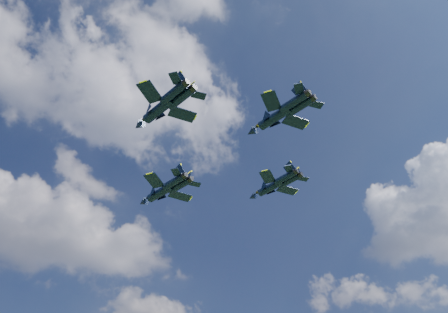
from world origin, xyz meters
TOP-DOWN VIEW (x-y plane):
  - jet_lead at (-5.43, 23.07)m, footprint 13.22×17.60m
  - jet_left at (-10.99, -1.80)m, footprint 12.97×17.57m
  - jet_right at (19.87, 16.09)m, footprint 12.01×16.26m
  - jet_slot at (11.35, -6.46)m, footprint 12.53×16.92m

SIDE VIEW (x-z plane):
  - jet_lead at x=-5.43m, z-range 60.90..65.20m
  - jet_left at x=-10.99m, z-range 62.43..66.67m
  - jet_slot at x=11.35m, z-range 62.81..66.91m
  - jet_right at x=19.87m, z-range 63.37..67.29m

